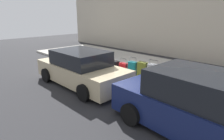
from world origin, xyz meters
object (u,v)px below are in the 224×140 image
suitcase_navy_2 (177,79)px  parked_car_beige_1 (81,69)px  suitcase_navy_9 (109,61)px  parked_car_navy_0 (196,106)px  suitcase_black_1 (190,85)px  suitcase_teal_6 (133,68)px  fire_hydrant (87,56)px  suitcase_silver_4 (153,72)px  suitcase_black_8 (115,66)px  suitcase_olive_5 (142,70)px  bollard_post (80,55)px  suitcase_red_0 (207,86)px  suitcase_maroon_10 (101,61)px  suitcase_maroon_3 (164,77)px  suitcase_red_7 (123,68)px  suitcase_silver_11 (96,59)px

suitcase_navy_2 → parked_car_beige_1: 4.04m
suitcase_navy_9 → parked_car_navy_0: size_ratio=0.22×
suitcase_black_1 → suitcase_teal_6: suitcase_teal_6 is taller
fire_hydrant → suitcase_silver_4: bearing=-179.3°
suitcase_navy_2 → suitcase_black_8: 3.47m
suitcase_navy_9 → parked_car_beige_1: (-0.74, 2.36, 0.20)m
suitcase_black_1 → suitcase_navy_2: suitcase_navy_2 is taller
suitcase_olive_5 → parked_car_navy_0: parked_car_navy_0 is taller
bollard_post → fire_hydrant: bearing=-164.8°
suitcase_olive_5 → bollard_post: (4.73, 0.21, 0.04)m
suitcase_navy_9 → bollard_post: 2.47m
suitcase_navy_2 → parked_car_beige_1: size_ratio=0.21×
suitcase_navy_9 → fire_hydrant: size_ratio=1.40×
suitcase_black_1 → parked_car_navy_0: bearing=115.5°
suitcase_silver_4 → parked_car_beige_1: parked_car_beige_1 is taller
suitcase_red_0 → suitcase_navy_2: size_ratio=0.80×
suitcase_maroon_10 → parked_car_navy_0: bearing=160.0°
suitcase_red_0 → suitcase_silver_4: bearing=-0.6°
fire_hydrant → bollard_post: size_ratio=0.87×
suitcase_black_8 → bollard_post: size_ratio=0.71×
suitcase_maroon_3 → suitcase_teal_6: bearing=-1.4°
suitcase_silver_4 → bollard_post: bearing=2.3°
bollard_post → parked_car_navy_0: 8.46m
suitcase_red_0 → fire_hydrant: size_ratio=1.07×
parked_car_beige_1 → suitcase_red_7: bearing=-100.2°
suitcase_navy_2 → suitcase_silver_4: (1.17, -0.05, 0.02)m
suitcase_teal_6 → bollard_post: bearing=2.6°
suitcase_navy_2 → suitcase_black_8: bearing=0.8°
suitcase_teal_6 → suitcase_silver_11: size_ratio=1.00×
suitcase_black_1 → suitcase_silver_11: bearing=-0.8°
suitcase_red_0 → suitcase_silver_11: size_ratio=0.85×
parked_car_navy_0 → suitcase_olive_5: bearing=-34.7°
suitcase_maroon_3 → suitcase_olive_5: size_ratio=0.82×
suitcase_red_7 → suitcase_red_0: bearing=-179.2°
bollard_post → suitcase_red_0: bearing=-178.6°
suitcase_silver_4 → suitcase_black_8: bearing=2.6°
suitcase_olive_5 → parked_car_navy_0: size_ratio=0.18×
suitcase_black_8 → suitcase_silver_11: size_ratio=0.65×
fire_hydrant → parked_car_navy_0: 7.97m
suitcase_maroon_3 → parked_car_beige_1: size_ratio=0.14×
suitcase_silver_4 → suitcase_black_8: suitcase_silver_4 is taller
suitcase_red_7 → bollard_post: (3.62, 0.13, 0.15)m
suitcase_black_1 → parked_car_beige_1: parked_car_beige_1 is taller
parked_car_navy_0 → suitcase_black_1: bearing=-64.5°
suitcase_navy_9 → parked_car_navy_0: 6.19m
suitcase_red_0 → suitcase_olive_5: 2.90m
suitcase_teal_6 → parked_car_beige_1: bearing=67.6°
suitcase_maroon_10 → parked_car_beige_1: size_ratio=0.21×
suitcase_red_7 → suitcase_black_8: suitcase_red_7 is taller
suitcase_silver_11 → suitcase_maroon_3: bearing=179.2°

